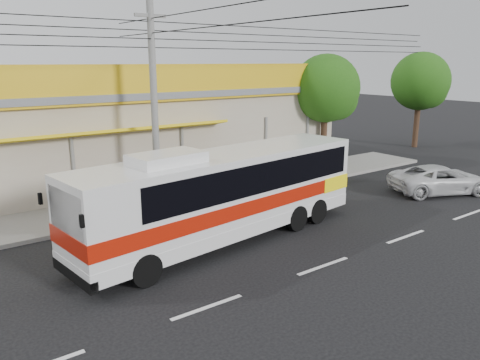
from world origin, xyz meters
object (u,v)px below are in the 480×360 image
Objects in this scene: white_car at (440,179)px; utility_pole at (151,33)px; coach_bus at (229,189)px; tree_near at (328,91)px; tree_far at (422,83)px.

utility_pole reaches higher than white_car.
tree_near reaches higher than coach_bus.
coach_bus is 11.10m from white_car.
tree_far is at bearing -26.84° from white_car.
coach_bus is at bearing -85.48° from utility_pole.
white_car is at bearing -12.09° from coach_bus.
tree_near is 0.97× the size of tree_far.
tree_far is at bearing 2.14° from tree_near.
tree_near reaches higher than white_car.
tree_near is 9.47m from tree_far.
coach_bus is 1.73× the size of tree_near.
utility_pole is 21.19m from tree_far.
utility_pole is at bearing -174.18° from tree_far.
white_car is at bearing -90.90° from tree_near.
utility_pole is 11.90m from tree_near.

